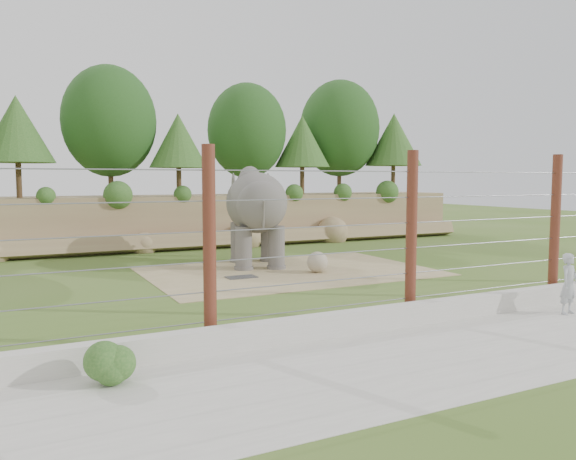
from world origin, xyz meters
name	(u,v)px	position (x,y,z in m)	size (l,w,h in m)	color
ground	(317,286)	(0.00, 0.00, 0.00)	(90.00, 90.00, 0.00)	#466A21
back_embankment	(204,167)	(0.59, 12.68, 3.97)	(30.00, 5.52, 8.77)	#8C6F4F
dirt_patch	(288,271)	(0.50, 3.00, 0.01)	(10.00, 7.00, 0.02)	#9A8A59
drain_grate	(241,277)	(-1.55, 2.43, 0.04)	(1.00, 0.60, 0.03)	#262628
elephant	(256,217)	(0.02, 4.74, 1.88)	(1.99, 4.64, 3.76)	#625C57
stone_ball	(317,262)	(1.25, 2.18, 0.39)	(0.74, 0.74, 0.74)	gray
retaining_wall	(424,312)	(0.00, -5.00, 0.25)	(26.00, 0.35, 0.50)	#BCB7AF
walkway	(490,346)	(0.00, -7.00, 0.01)	(26.00, 4.00, 0.01)	#BCB7AF
barrier_fence	(411,235)	(0.00, -4.50, 2.00)	(20.26, 0.26, 4.00)	#572217
walkway_shrub	(116,363)	(-7.06, -5.80, 0.35)	(0.67, 0.67, 0.67)	#27541E
zookeeper	(569,284)	(3.74, -5.94, 0.76)	(0.55, 0.36, 1.51)	silver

